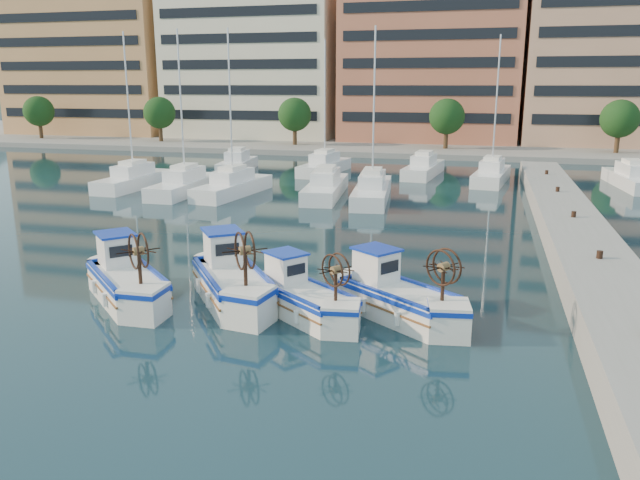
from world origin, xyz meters
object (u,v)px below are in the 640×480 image
at_px(fishing_boat_b, 231,279).
at_px(fishing_boat_c, 303,296).
at_px(fishing_boat_a, 126,279).
at_px(fishing_boat_d, 397,296).

distance_m(fishing_boat_b, fishing_boat_c, 3.06).
height_order(fishing_boat_a, fishing_boat_b, fishing_boat_b).
relative_size(fishing_boat_a, fishing_boat_b, 0.92).
bearing_deg(fishing_boat_c, fishing_boat_d, -40.49).
height_order(fishing_boat_b, fishing_boat_d, fishing_boat_b).
bearing_deg(fishing_boat_b, fishing_boat_d, -37.09).
bearing_deg(fishing_boat_a, fishing_boat_b, -33.35).
xyz_separation_m(fishing_boat_b, fishing_boat_d, (6.14, -0.08, -0.07)).
distance_m(fishing_boat_b, fishing_boat_d, 6.14).
bearing_deg(fishing_boat_d, fishing_boat_c, 138.50).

